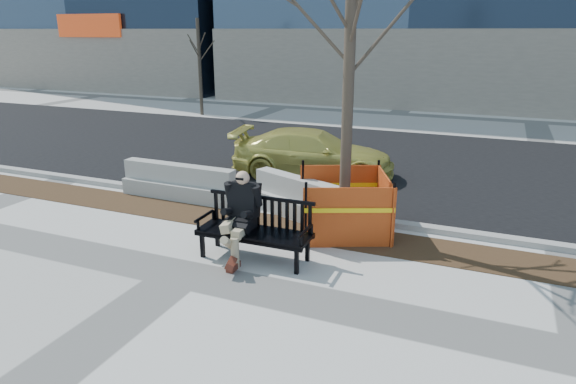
{
  "coord_description": "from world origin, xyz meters",
  "views": [
    {
      "loc": [
        4.64,
        -6.46,
        3.94
      ],
      "look_at": [
        1.27,
        1.6,
        1.14
      ],
      "focal_mm": 31.6,
      "sensor_mm": 36.0,
      "label": 1
    }
  ],
  "objects_px": {
    "seated_man": "(242,255)",
    "jersey_barrier_left": "(180,198)",
    "jersey_barrier_right": "(311,220)",
    "tree_fence": "(343,231)",
    "sedan": "(313,176)",
    "bench": "(255,259)"
  },
  "relations": [
    {
      "from": "jersey_barrier_right",
      "to": "jersey_barrier_left",
      "type": "bearing_deg",
      "value": -161.19
    },
    {
      "from": "tree_fence",
      "to": "jersey_barrier_left",
      "type": "distance_m",
      "value": 4.35
    },
    {
      "from": "bench",
      "to": "jersey_barrier_left",
      "type": "xyz_separation_m",
      "value": [
        -3.22,
        2.4,
        0.0
      ]
    },
    {
      "from": "tree_fence",
      "to": "jersey_barrier_right",
      "type": "bearing_deg",
      "value": 159.01
    },
    {
      "from": "bench",
      "to": "jersey_barrier_right",
      "type": "bearing_deg",
      "value": 82.01
    },
    {
      "from": "sedan",
      "to": "bench",
      "type": "bearing_deg",
      "value": 179.52
    },
    {
      "from": "seated_man",
      "to": "sedan",
      "type": "height_order",
      "value": "seated_man"
    },
    {
      "from": "seated_man",
      "to": "jersey_barrier_right",
      "type": "bearing_deg",
      "value": 74.53
    },
    {
      "from": "seated_man",
      "to": "jersey_barrier_left",
      "type": "distance_m",
      "value": 3.76
    },
    {
      "from": "tree_fence",
      "to": "jersey_barrier_left",
      "type": "xyz_separation_m",
      "value": [
        -4.32,
        0.52,
        0.0
      ]
    },
    {
      "from": "sedan",
      "to": "jersey_barrier_right",
      "type": "distance_m",
      "value": 3.52
    },
    {
      "from": "seated_man",
      "to": "jersey_barrier_right",
      "type": "distance_m",
      "value": 2.22
    },
    {
      "from": "seated_man",
      "to": "sedan",
      "type": "xyz_separation_m",
      "value": [
        -0.61,
        5.47,
        0.0
      ]
    },
    {
      "from": "bench",
      "to": "jersey_barrier_right",
      "type": "xyz_separation_m",
      "value": [
        0.27,
        2.2,
        0.0
      ]
    },
    {
      "from": "seated_man",
      "to": "tree_fence",
      "type": "bearing_deg",
      "value": 51.98
    },
    {
      "from": "seated_man",
      "to": "tree_fence",
      "type": "relative_size",
      "value": 0.24
    },
    {
      "from": "tree_fence",
      "to": "bench",
      "type": "bearing_deg",
      "value": -120.15
    },
    {
      "from": "seated_man",
      "to": "jersey_barrier_left",
      "type": "height_order",
      "value": "seated_man"
    },
    {
      "from": "tree_fence",
      "to": "jersey_barrier_left",
      "type": "bearing_deg",
      "value": 173.16
    },
    {
      "from": "seated_man",
      "to": "sedan",
      "type": "relative_size",
      "value": 0.35
    },
    {
      "from": "sedan",
      "to": "jersey_barrier_left",
      "type": "height_order",
      "value": "sedan"
    },
    {
      "from": "seated_man",
      "to": "jersey_barrier_right",
      "type": "xyz_separation_m",
      "value": [
        0.55,
        2.15,
        0.0
      ]
    }
  ]
}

